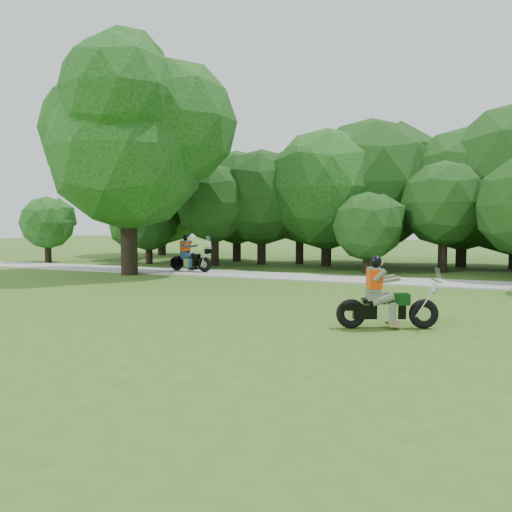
% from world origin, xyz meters
% --- Properties ---
extents(ground, '(100.00, 100.00, 0.00)m').
position_xyz_m(ground, '(0.00, 0.00, 0.00)').
color(ground, '#365919').
rests_on(ground, ground).
extents(walkway, '(60.00, 2.20, 0.06)m').
position_xyz_m(walkway, '(0.00, 8.00, 0.03)').
color(walkway, '#9B9B96').
rests_on(walkway, ground).
extents(tree_line, '(39.87, 11.68, 7.87)m').
position_xyz_m(tree_line, '(2.27, 14.50, 3.68)').
color(tree_line, black).
rests_on(tree_line, ground).
extents(big_tree_west, '(8.64, 6.56, 9.96)m').
position_xyz_m(big_tree_west, '(-10.54, 6.85, 5.76)').
color(big_tree_west, black).
rests_on(big_tree_west, ground).
extents(chopper_motorcycle, '(2.07, 1.08, 1.52)m').
position_xyz_m(chopper_motorcycle, '(0.58, -0.18, 0.56)').
color(chopper_motorcycle, black).
rests_on(chopper_motorcycle, ground).
extents(touring_motorcycle, '(2.07, 0.71, 1.58)m').
position_xyz_m(touring_motorcycle, '(-8.65, 8.10, 0.63)').
color(touring_motorcycle, black).
rests_on(touring_motorcycle, walkway).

